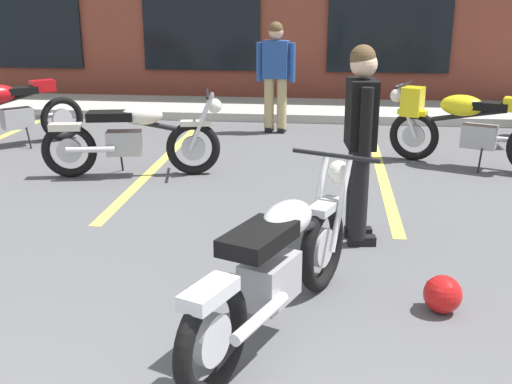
{
  "coord_description": "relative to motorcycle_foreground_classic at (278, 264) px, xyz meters",
  "views": [
    {
      "loc": [
        0.73,
        -1.08,
        2.05
      ],
      "look_at": [
        0.18,
        3.62,
        0.55
      ],
      "focal_mm": 43.76,
      "sensor_mm": 36.0,
      "label": 1
    }
  ],
  "objects": [
    {
      "name": "person_in_shorts_foreground",
      "position": [
        -0.54,
        6.01,
        0.49
      ],
      "size": [
        0.61,
        0.31,
        1.68
      ],
      "color": "black",
      "rests_on": "ground_plane"
    },
    {
      "name": "motorcycle_orange_scrambler",
      "position": [
        -1.98,
        3.39,
        0.0
      ],
      "size": [
        2.09,
        0.82,
        0.98
      ],
      "color": "black",
      "rests_on": "ground_plane"
    },
    {
      "name": "person_in_black_shirt",
      "position": [
        0.55,
        1.61,
        0.49
      ],
      "size": [
        0.31,
        0.61,
        1.68
      ],
      "color": "black",
      "rests_on": "ground_plane"
    },
    {
      "name": "painted_stall_lines",
      "position": [
        -0.45,
        4.08,
        -0.46
      ],
      "size": [
        8.46,
        4.8,
        0.01
      ],
      "color": "#DBCC4C",
      "rests_on": "ground_plane"
    },
    {
      "name": "motorcycle_foreground_classic",
      "position": [
        0.0,
        0.0,
        0.0
      ],
      "size": [
        1.1,
        1.99,
        0.98
      ],
      "color": "black",
      "rests_on": "ground_plane"
    },
    {
      "name": "motorcycle_black_cruiser",
      "position": [
        -4.19,
        4.53,
        0.07
      ],
      "size": [
        1.66,
        1.65,
        0.98
      ],
      "color": "black",
      "rests_on": "ground_plane"
    },
    {
      "name": "motorcycle_blue_standard",
      "position": [
        1.94,
        4.29,
        0.07
      ],
      "size": [
        1.99,
        1.11,
        0.98
      ],
      "color": "black",
      "rests_on": "ground_plane"
    },
    {
      "name": "sidewalk_kerb",
      "position": [
        -0.45,
        7.68,
        -0.39
      ],
      "size": [
        22.0,
        1.8,
        0.14
      ],
      "primitive_type": "cube",
      "color": "#A8A59E",
      "rests_on": "ground_plane"
    },
    {
      "name": "ground_plane",
      "position": [
        -0.45,
        0.86,
        -0.46
      ],
      "size": [
        80.0,
        80.0,
        0.0
      ],
      "primitive_type": "plane",
      "color": "#515154"
    },
    {
      "name": "helmet_on_pavement",
      "position": [
        1.08,
        0.38,
        -0.33
      ],
      "size": [
        0.26,
        0.26,
        0.26
      ],
      "color": "#B71414",
      "rests_on": "ground_plane"
    }
  ]
}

